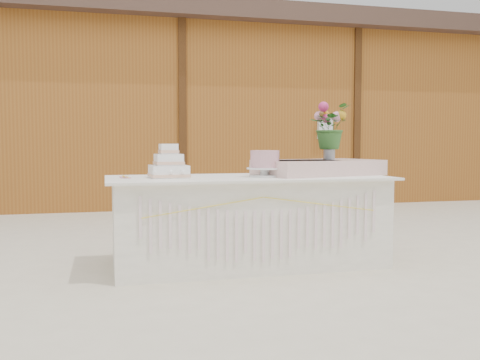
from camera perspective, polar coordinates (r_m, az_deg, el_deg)
ground at (r=4.70m, az=0.91°, el=-9.03°), size 80.00×80.00×0.00m
barn at (r=10.50m, az=-7.77°, el=7.32°), size 12.60×4.60×3.30m
cake_table at (r=4.63m, az=0.93°, el=-4.37°), size 2.40×1.00×0.77m
wedding_cake at (r=4.49m, az=-7.62°, el=1.47°), size 0.33×0.33×0.28m
pink_cake_stand at (r=4.55m, az=2.67°, el=1.92°), size 0.31×0.31×0.23m
satin_runner at (r=4.87m, az=8.34°, el=1.34°), size 1.19×0.86×0.14m
flower_vase at (r=4.95m, az=9.49°, el=2.99°), size 0.11×0.11×0.14m
bouquet at (r=4.96m, az=9.52°, el=6.21°), size 0.49×0.49×0.41m
loose_flowers at (r=4.53m, az=-11.77°, el=0.34°), size 0.15×0.32×0.02m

